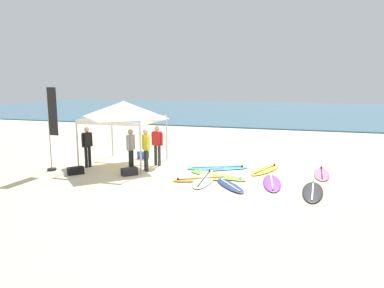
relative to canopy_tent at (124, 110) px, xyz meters
name	(u,v)px	position (x,y,z in m)	size (l,w,h in m)	color
ground_plane	(173,172)	(2.48, -0.70, -2.39)	(80.00, 80.00, 0.00)	beige
sea	(261,111)	(2.48, 31.62, -2.34)	(80.00, 36.00, 0.10)	#386B84
canopy_tent	(124,110)	(0.00, 0.00, 0.00)	(2.95, 2.95, 2.75)	#B7B7BC
surfboard_pink	(322,174)	(8.17, 0.49, -2.35)	(0.63, 2.11, 0.19)	pink
surfboard_navy	(229,185)	(5.05, -2.07, -2.35)	(1.52, 1.83, 0.19)	navy
surfboard_blue	(218,168)	(4.11, 0.21, -2.35)	(2.09, 1.99, 0.19)	blue
surfboard_purple	(272,183)	(6.42, -1.33, -2.35)	(0.87, 2.32, 0.19)	purple
surfboard_yellow	(265,170)	(6.01, 0.48, -2.35)	(1.29, 2.17, 0.19)	yellow
surfboard_black	(313,192)	(7.77, -1.98, -2.35)	(0.76, 2.41, 0.19)	black
surfboard_orange	(200,179)	(3.87, -1.58, -2.35)	(2.08, 1.52, 0.19)	orange
surfboard_lime	(217,175)	(4.35, -0.89, -2.35)	(2.52, 1.45, 0.19)	#7AD12D
surfboard_white	(204,179)	(4.01, -1.55, -2.35)	(0.81, 2.55, 0.19)	white
surfboard_cyan	(218,168)	(4.09, 0.28, -2.35)	(2.61, 1.55, 0.19)	#23B2CC
person_red	(157,143)	(1.47, 0.14, -1.40)	(0.55, 0.27, 1.71)	#2D2D33
person_yellow	(146,147)	(1.41, -0.91, -1.40)	(0.40, 0.44, 1.71)	#2D2D33
person_grey	(131,147)	(0.86, -1.13, -1.40)	(0.24, 0.55, 1.71)	black
person_black	(87,144)	(-1.20, -1.03, -1.40)	(0.32, 0.53, 1.71)	black
banner_flag	(52,132)	(-2.21, -1.93, -0.81)	(0.60, 0.36, 3.40)	#99999E
gear_bag_near_tent	(129,172)	(1.06, -1.71, -2.25)	(0.60, 0.32, 0.28)	#232328
gear_bag_by_pole	(76,171)	(-1.02, -2.18, -2.25)	(0.60, 0.32, 0.28)	black
cooler_box	(143,154)	(0.28, 1.26, -2.19)	(0.50, 0.36, 0.39)	#2D60B7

